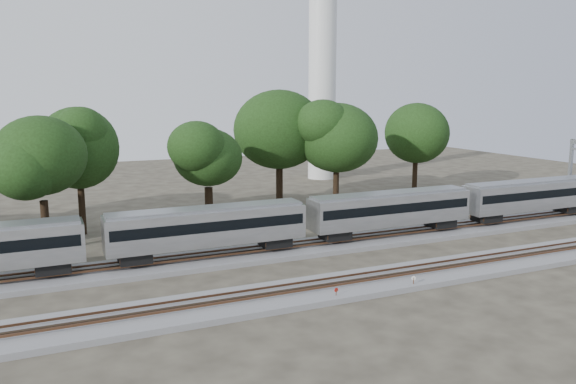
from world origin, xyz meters
The scene contains 13 objects.
ground centered at (0.00, 0.00, 0.00)m, with size 160.00×160.00×0.00m, color #383328.
track_far centered at (0.00, 6.00, 0.21)m, with size 160.00×5.00×0.73m.
track_near centered at (0.00, -4.00, 0.21)m, with size 160.00×5.00×0.73m.
train centered at (13.30, 6.00, 3.02)m, with size 118.87×2.89×4.26m.
switch_stand_red centered at (1.00, -5.85, 0.58)m, with size 0.29×0.08×0.91m.
switch_stand_white centered at (7.00, -6.07, 0.63)m, with size 0.31×0.12×0.98m.
switch_lever centered at (6.83, -5.47, 0.15)m, with size 0.50×0.30×0.30m, color #512D19.
tree_2 centered at (-16.19, 14.61, 8.33)m, with size 8.49×8.49×11.97m.
tree_3 centered at (-12.86, 19.90, 8.38)m, with size 8.54×8.54×12.04m.
tree_4 centered at (-0.20, 20.02, 6.92)m, with size 7.06×7.06×9.95m.
tree_5 centered at (10.20, 25.40, 9.23)m, with size 9.40×9.40×13.25m.
tree_6 centered at (16.03, 21.73, 8.34)m, with size 8.49×8.49×11.97m.
tree_7 centered at (30.91, 26.31, 8.18)m, with size 8.33×8.33×11.74m.
Camera 1 is at (-16.12, -36.71, 13.46)m, focal length 35.00 mm.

